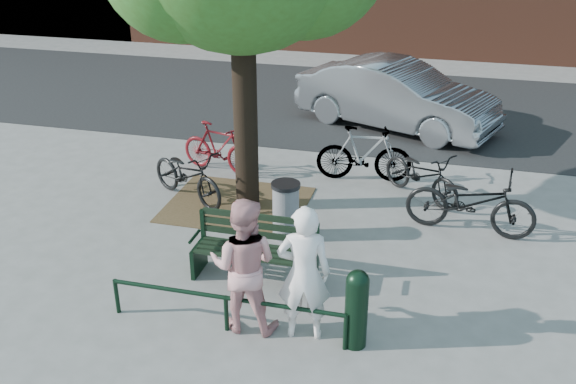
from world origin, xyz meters
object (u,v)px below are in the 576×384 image
(litter_bin, at_px, (286,210))
(parked_car, at_px, (396,96))
(bicycle_c, at_px, (422,174))
(park_bench, at_px, (256,247))
(person_left, at_px, (304,273))
(person_right, at_px, (244,265))
(bollard, at_px, (357,306))

(litter_bin, xyz_separation_m, parked_car, (1.14, 5.69, 0.29))
(bicycle_c, bearing_deg, park_bench, -172.26)
(bicycle_c, bearing_deg, parked_car, 53.42)
(person_left, relative_size, litter_bin, 1.90)
(parked_car, bearing_deg, person_left, -160.64)
(person_right, bearing_deg, litter_bin, -90.88)
(person_left, xyz_separation_m, parked_car, (0.31, 8.05, -0.13))
(park_bench, xyz_separation_m, bollard, (1.60, -1.16, 0.08))
(bollard, relative_size, parked_car, 0.23)
(person_left, xyz_separation_m, person_right, (-0.75, 0.00, -0.00))
(person_left, xyz_separation_m, bollard, (0.65, -0.03, -0.33))
(bicycle_c, bearing_deg, bollard, -145.62)
(bollard, bearing_deg, person_left, 177.26)
(bollard, xyz_separation_m, litter_bin, (-1.48, 2.39, -0.08))
(bollard, distance_m, bicycle_c, 4.40)
(person_right, xyz_separation_m, bollard, (1.40, -0.03, -0.33))
(litter_bin, height_order, bicycle_c, litter_bin)
(litter_bin, distance_m, bicycle_c, 2.80)
(bollard, bearing_deg, litter_bin, 121.86)
(bicycle_c, distance_m, parked_car, 3.81)
(person_right, height_order, bollard, person_right)
(person_right, relative_size, bicycle_c, 1.01)
(parked_car, bearing_deg, litter_bin, -169.80)
(person_right, xyz_separation_m, parked_car, (1.06, 8.05, -0.13))
(park_bench, height_order, litter_bin, park_bench)
(person_left, height_order, person_right, person_left)
(parked_car, bearing_deg, person_right, -165.94)
(park_bench, bearing_deg, person_right, -79.97)
(park_bench, relative_size, litter_bin, 1.86)
(bicycle_c, xyz_separation_m, parked_car, (-0.83, 3.71, 0.30))
(bollard, relative_size, bicycle_c, 0.60)
(park_bench, bearing_deg, bollard, -35.94)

